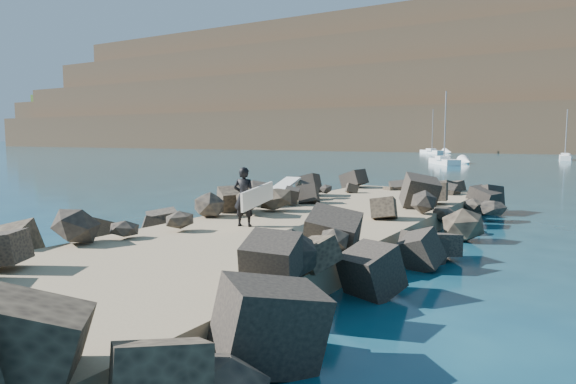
% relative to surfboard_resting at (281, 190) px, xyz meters
% --- Properties ---
extents(ground, '(800.00, 800.00, 0.00)m').
position_rel_surfboard_resting_xyz_m(ground, '(2.77, -3.13, -1.04)').
color(ground, '#0F384C').
rests_on(ground, ground).
extents(jetty, '(6.00, 26.00, 0.60)m').
position_rel_surfboard_resting_xyz_m(jetty, '(2.77, -5.13, -0.74)').
color(jetty, '#8C7759').
rests_on(jetty, ground).
extents(riprap_left, '(2.60, 22.00, 1.00)m').
position_rel_surfboard_resting_xyz_m(riprap_left, '(-0.13, -4.63, -0.54)').
color(riprap_left, black).
rests_on(riprap_left, ground).
extents(riprap_right, '(2.60, 22.00, 1.00)m').
position_rel_surfboard_resting_xyz_m(riprap_right, '(5.67, -4.63, -0.54)').
color(riprap_right, black).
rests_on(riprap_right, ground).
extents(surfboard_resting, '(0.95, 2.51, 0.08)m').
position_rel_surfboard_resting_xyz_m(surfboard_resting, '(0.00, 0.00, 0.00)').
color(surfboard_resting, white).
rests_on(surfboard_resting, riprap_left).
extents(surfer_with_board, '(1.00, 1.97, 1.61)m').
position_rel_surfboard_resting_xyz_m(surfer_with_board, '(1.98, -5.01, 0.37)').
color(surfer_with_board, black).
rests_on(surfer_with_board, jetty).
extents(sailboat_b, '(1.70, 5.66, 6.89)m').
position_rel_surfboard_resting_xyz_m(sailboat_b, '(6.35, 61.62, -0.69)').
color(sailboat_b, white).
rests_on(sailboat_b, ground).
extents(sailboat_a, '(4.87, 6.61, 8.27)m').
position_rel_surfboard_resting_xyz_m(sailboat_a, '(-4.68, 42.13, -0.69)').
color(sailboat_a, white).
rests_on(sailboat_a, ground).
extents(sailboat_e, '(5.89, 6.23, 8.48)m').
position_rel_surfboard_resting_xyz_m(sailboat_e, '(-16.84, 81.26, -0.69)').
color(sailboat_e, white).
rests_on(sailboat_e, ground).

